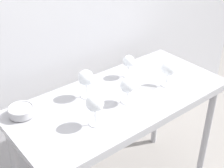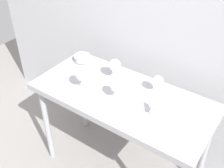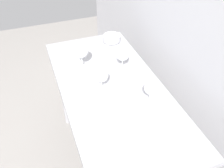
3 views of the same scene
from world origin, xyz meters
The scene contains 11 objects.
ground_plane centered at (0.00, 0.00, 0.00)m, with size 6.00×6.00×0.00m, color gray.
back_wall centered at (0.00, 0.49, 1.30)m, with size 3.80×0.04×2.60m, color #B6B6BB.
steel_counter centered at (0.00, -0.01, 0.79)m, with size 1.40×0.65×0.90m.
wine_glass_near_left centered at (-0.29, -0.13, 1.04)m, with size 0.10×0.10×0.19m.
wine_glass_near_right centered at (0.32, -0.09, 1.02)m, with size 0.10×0.10×0.17m.
wine_glass_far_left centered at (-0.17, 0.13, 1.03)m, with size 0.10×0.10×0.18m.
wine_glass_near_center centered at (-0.01, -0.08, 1.01)m, with size 0.09×0.09×0.16m.
wine_glass_far_right centered at (0.20, 0.16, 1.01)m, with size 0.08×0.08×0.16m.
tasting_sheet_upper centered at (0.15, -0.09, 0.90)m, with size 0.16×0.21×0.00m, color white.
tasting_sheet_lower centered at (0.44, 0.15, 0.90)m, with size 0.15×0.23×0.00m, color white.
tasting_bowl centered at (-0.57, 0.20, 0.93)m, with size 0.15×0.15×0.06m.
Camera 3 is at (1.15, -0.43, 1.95)m, focal length 39.80 mm.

